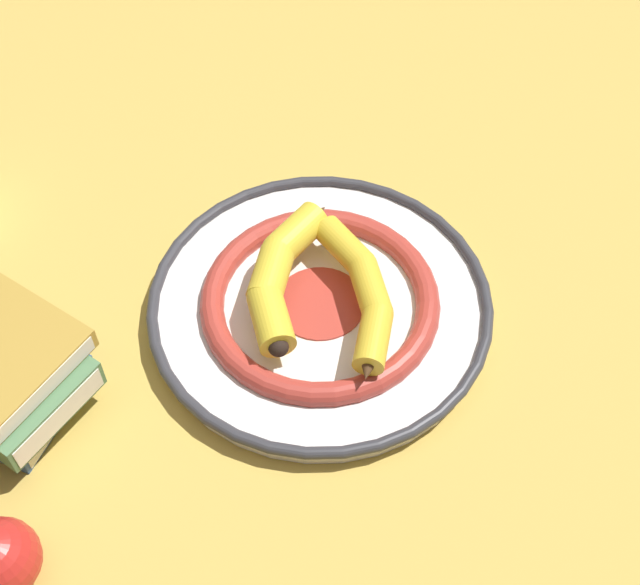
% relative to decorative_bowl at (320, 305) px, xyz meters
% --- Properties ---
extents(ground_plane, '(2.80, 2.80, 0.00)m').
position_rel_decorative_bowl_xyz_m(ground_plane, '(0.01, 0.04, -0.02)').
color(ground_plane, gold).
extents(decorative_bowl, '(0.37, 0.37, 0.04)m').
position_rel_decorative_bowl_xyz_m(decorative_bowl, '(0.00, 0.00, 0.00)').
color(decorative_bowl, white).
rests_on(decorative_bowl, ground_plane).
extents(banana_a, '(0.20, 0.09, 0.04)m').
position_rel_decorative_bowl_xyz_m(banana_a, '(0.01, -0.04, 0.04)').
color(banana_a, yellow).
rests_on(banana_a, decorative_bowl).
extents(banana_b, '(0.17, 0.14, 0.03)m').
position_rel_decorative_bowl_xyz_m(banana_b, '(-0.01, 0.04, 0.04)').
color(banana_b, gold).
rests_on(banana_b, decorative_bowl).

